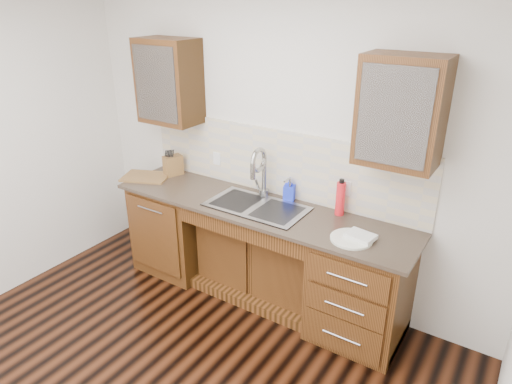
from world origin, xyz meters
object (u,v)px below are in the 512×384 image
Objects in this scene: soap_bottle at (289,189)px; water_bottle at (340,199)px; plate at (351,239)px; cutting_board at (146,177)px; knife_block at (173,165)px.

soap_bottle is 0.48m from water_bottle.
water_bottle is 0.89× the size of plate.
plate is at bearing -54.50° from water_bottle.
soap_bottle is 0.67× the size of plate.
cutting_board is (-2.14, 0.06, 0.00)m from plate.
plate is 1.99m from knife_block.
water_bottle is 0.64× the size of cutting_board.
water_bottle reaches higher than knife_block.
knife_block is at bearing 50.47° from cutting_board.
knife_block is 0.28m from cutting_board.
water_bottle is at bearing -19.38° from soap_bottle.
plate is 0.72× the size of cutting_board.
water_bottle is at bearing 8.28° from cutting_board.
knife_block is at bearing -177.77° from water_bottle.
plate is 1.59× the size of knife_block.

